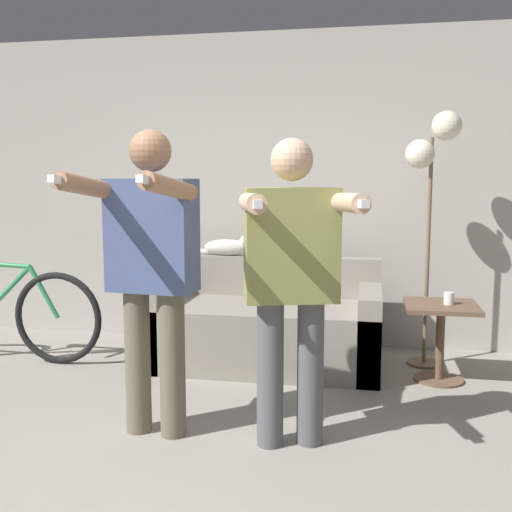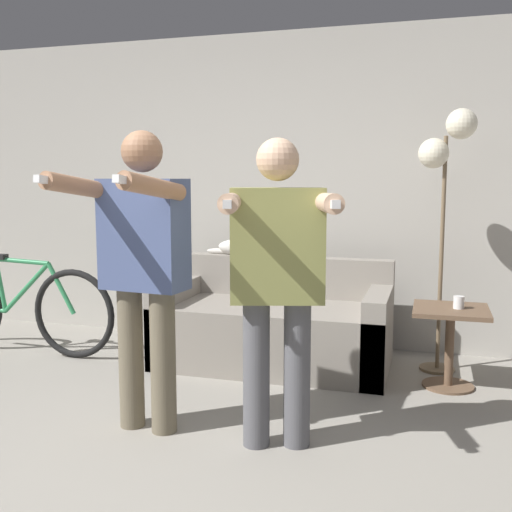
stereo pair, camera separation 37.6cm
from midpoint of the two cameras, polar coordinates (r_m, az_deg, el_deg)
name	(u,v)px [view 2 (the right image)]	position (r m, az deg, el deg)	size (l,w,h in m)	color
ground_plane	(123,491)	(2.92, -8.75, -21.30)	(16.00, 16.00, 0.00)	gray
wall_back	(274,191)	(5.11, 3.87, 6.24)	(10.00, 0.05, 2.60)	#B7B2A8
couch	(274,328)	(4.55, 4.13, -6.89)	(1.71, 0.85, 0.78)	gray
person_left	(143,259)	(3.25, -7.53, -0.33)	(0.58, 0.71, 1.65)	#6B604C
person_right	(277,271)	(3.03, 5.59, -1.49)	(0.66, 0.78, 1.60)	#56565B
cat	(242,246)	(4.85, 0.89, 0.91)	(0.51, 0.14, 0.17)	silver
floor_lamp	(446,161)	(4.52, 20.01, 8.53)	(0.39, 0.25, 1.88)	#756047
side_table	(450,330)	(4.29, 20.44, -6.66)	(0.49, 0.49, 0.54)	brown
cup	(459,302)	(4.24, 21.20, -4.17)	(0.07, 0.07, 0.08)	white
bicycle	(18,308)	(5.12, -19.78, -4.69)	(1.73, 0.07, 0.80)	black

